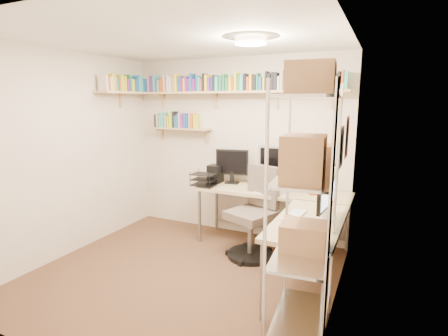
# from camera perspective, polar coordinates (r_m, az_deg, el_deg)

# --- Properties ---
(ground) EXTENTS (3.20, 3.20, 0.00)m
(ground) POSITION_cam_1_polar(r_m,az_deg,el_deg) (4.08, -6.83, -16.91)
(ground) COLOR #4F3222
(ground) RESTS_ON ground
(room_shell) EXTENTS (3.24, 3.04, 2.52)m
(room_shell) POSITION_cam_1_polar(r_m,az_deg,el_deg) (3.64, -7.30, 5.26)
(room_shell) COLOR beige
(room_shell) RESTS_ON ground
(wall_shelves) EXTENTS (3.12, 1.09, 0.80)m
(wall_shelves) POSITION_cam_1_polar(r_m,az_deg,el_deg) (4.95, -3.43, 12.29)
(wall_shelves) COLOR tan
(wall_shelves) RESTS_ON ground
(corner_desk) EXTENTS (2.04, 1.95, 1.33)m
(corner_desk) POSITION_cam_1_polar(r_m,az_deg,el_deg) (4.33, 7.47, -4.53)
(corner_desk) COLOR #C8B482
(corner_desk) RESTS_ON ground
(office_chair) EXTENTS (0.64, 0.65, 1.12)m
(office_chair) POSITION_cam_1_polar(r_m,az_deg,el_deg) (4.35, 4.94, -8.32)
(office_chair) COLOR black
(office_chair) RESTS_ON ground
(wire_rack) EXTENTS (0.51, 0.91, 2.17)m
(wire_rack) POSITION_cam_1_polar(r_m,az_deg,el_deg) (2.66, 13.27, -0.68)
(wire_rack) COLOR silver
(wire_rack) RESTS_ON ground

